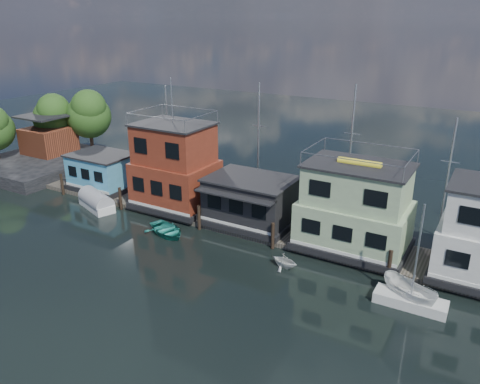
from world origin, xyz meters
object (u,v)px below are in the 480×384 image
Objects in this scene: houseboat_dark at (251,201)px; motorboat at (410,292)px; houseboat_red at (175,168)px; houseboat_green at (355,209)px; houseboat_blue at (103,171)px; dinghy_white at (284,261)px; dinghy_teal at (167,230)px; tarp_runabout at (96,202)px; day_sailer at (410,301)px.

houseboat_dark is 15.33m from motorboat.
houseboat_red is 1.41× the size of houseboat_green.
houseboat_dark reaches higher than houseboat_blue.
houseboat_dark is 3.55× the size of dinghy_white.
houseboat_dark is 1.82× the size of dinghy_teal.
houseboat_blue is 13.32m from dinghy_teal.
dinghy_white is at bearing 16.79° from tarp_runabout.
houseboat_blue is 17.50m from houseboat_dark.
houseboat_dark is (8.00, -0.02, -1.69)m from houseboat_red.
houseboat_red is 23.47m from day_sailer.
houseboat_green is 4.03× the size of dinghy_white.
houseboat_green reaches higher than dinghy_teal.
dinghy_white is (23.06, -5.02, -1.66)m from houseboat_blue.
motorboat is (22.35, -5.17, -3.32)m from houseboat_red.
motorboat is (5.35, -5.17, -2.77)m from houseboat_green.
tarp_runabout is at bearing 116.90° from motorboat.
dinghy_teal is at bearing -61.30° from houseboat_red.
dinghy_white is at bearing -41.96° from houseboat_dark.
dinghy_white is at bearing -124.44° from houseboat_green.
tarp_runabout is at bearing -150.80° from houseboat_red.
tarp_runabout is at bearing -171.01° from houseboat_green.
houseboat_green is at bearing 0.00° from houseboat_blue.
tarp_runabout reaches higher than dinghy_teal.
houseboat_red is at bearing 50.33° from dinghy_teal.
houseboat_blue is 9.69m from houseboat_red.
houseboat_blue is 3.07× the size of dinghy_white.
houseboat_red is 1.60× the size of houseboat_dark.
houseboat_dark is at bearing 158.80° from day_sailer.
houseboat_blue is at bearing 89.46° from dinghy_teal.
dinghy_white is (-3.44, -5.02, -3.00)m from houseboat_green.
houseboat_green is 6.78m from dinghy_white.
houseboat_dark is at bearing -0.14° from houseboat_red.
dinghy_teal is at bearing 97.78° from dinghy_white.
houseboat_red reaches higher than houseboat_blue.
day_sailer reaches higher than houseboat_dark.
houseboat_dark is 9.07m from houseboat_green.
dinghy_white is at bearing 176.39° from day_sailer.
houseboat_blue is 1.57× the size of dinghy_teal.
houseboat_red is 2.92× the size of motorboat.
houseboat_dark is 7.51m from dinghy_teal.
houseboat_red is at bearing 106.68° from motorboat.
houseboat_green reaches higher than houseboat_dark.
tarp_runabout is (-29.22, 1.76, 0.27)m from day_sailer.
motorboat is at bearing -19.75° from houseboat_dark.
tarp_runabout is (-6.71, -3.75, -3.42)m from houseboat_red.
motorboat is at bearing -83.04° from dinghy_white.
tarp_runabout is at bearing -53.36° from houseboat_blue.
motorboat is 0.84× the size of tarp_runabout.
day_sailer is 19.79m from dinghy_teal.
houseboat_red is (9.50, 0.00, 1.90)m from houseboat_blue.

